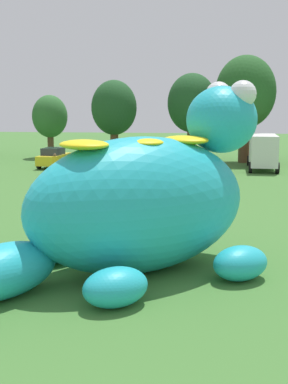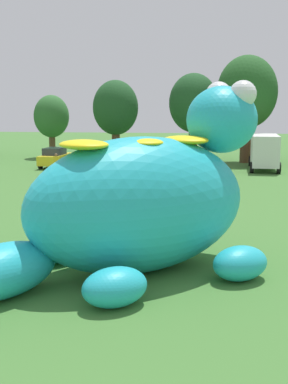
{
  "view_description": "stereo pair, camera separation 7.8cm",
  "coord_description": "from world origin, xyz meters",
  "px_view_note": "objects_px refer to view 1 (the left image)",
  "views": [
    {
      "loc": [
        2.69,
        -15.72,
        5.52
      ],
      "look_at": [
        0.6,
        1.53,
        2.48
      ],
      "focal_mm": 47.68,
      "sensor_mm": 36.0,
      "label": 1
    },
    {
      "loc": [
        2.77,
        -15.71,
        5.52
      ],
      "look_at": [
        0.6,
        1.53,
        2.48
      ],
      "focal_mm": 47.68,
      "sensor_mm": 36.0,
      "label": 2
    }
  ],
  "objects_px": {
    "car_green": "(184,160)",
    "spectator_mid_field": "(55,165)",
    "car_yellow": "(54,158)",
    "box_truck": "(263,151)",
    "car_silver": "(138,159)",
    "giant_inflatable_creature": "(140,203)",
    "car_black": "(98,158)"
  },
  "relations": [
    {
      "from": "car_green",
      "to": "spectator_mid_field",
      "type": "bearing_deg",
      "value": -156.49
    },
    {
      "from": "car_green",
      "to": "spectator_mid_field",
      "type": "relative_size",
      "value": 2.44
    },
    {
      "from": "car_yellow",
      "to": "box_truck",
      "type": "relative_size",
      "value": 0.65
    },
    {
      "from": "car_silver",
      "to": "spectator_mid_field",
      "type": "height_order",
      "value": "car_silver"
    },
    {
      "from": "giant_inflatable_creature",
      "to": "car_yellow",
      "type": "bearing_deg",
      "value": 112.5
    },
    {
      "from": "car_black",
      "to": "spectator_mid_field",
      "type": "distance_m",
      "value": 5.66
    },
    {
      "from": "car_yellow",
      "to": "spectator_mid_field",
      "type": "distance_m",
      "value": 5.1
    },
    {
      "from": "giant_inflatable_creature",
      "to": "box_truck",
      "type": "relative_size",
      "value": 1.69
    },
    {
      "from": "car_yellow",
      "to": "box_truck",
      "type": "xyz_separation_m",
      "value": [
        17.82,
        0.69,
        0.74
      ]
    },
    {
      "from": "car_silver",
      "to": "spectator_mid_field",
      "type": "bearing_deg",
      "value": -143.36
    },
    {
      "from": "box_truck",
      "to": "spectator_mid_field",
      "type": "distance_m",
      "value": 17.18
    },
    {
      "from": "car_yellow",
      "to": "spectator_mid_field",
      "type": "bearing_deg",
      "value": -72.09
    },
    {
      "from": "car_black",
      "to": "box_truck",
      "type": "xyz_separation_m",
      "value": [
        13.98,
        0.35,
        0.74
      ]
    },
    {
      "from": "giant_inflatable_creature",
      "to": "car_green",
      "type": "bearing_deg",
      "value": 89.23
    },
    {
      "from": "car_yellow",
      "to": "spectator_mid_field",
      "type": "relative_size",
      "value": 2.48
    },
    {
      "from": "car_black",
      "to": "car_silver",
      "type": "distance_m",
      "value": 3.71
    },
    {
      "from": "giant_inflatable_creature",
      "to": "car_yellow",
      "type": "height_order",
      "value": "giant_inflatable_creature"
    },
    {
      "from": "car_silver",
      "to": "box_truck",
      "type": "height_order",
      "value": "box_truck"
    },
    {
      "from": "box_truck",
      "to": "car_black",
      "type": "bearing_deg",
      "value": -178.55
    },
    {
      "from": "car_silver",
      "to": "car_black",
      "type": "bearing_deg",
      "value": 167.53
    },
    {
      "from": "car_silver",
      "to": "car_yellow",
      "type": "bearing_deg",
      "value": 176.45
    },
    {
      "from": "giant_inflatable_creature",
      "to": "car_yellow",
      "type": "relative_size",
      "value": 2.59
    },
    {
      "from": "car_silver",
      "to": "box_truck",
      "type": "bearing_deg",
      "value": 6.37
    },
    {
      "from": "car_green",
      "to": "car_black",
      "type": "bearing_deg",
      "value": 172.89
    },
    {
      "from": "car_green",
      "to": "box_truck",
      "type": "distance_m",
      "value": 6.64
    },
    {
      "from": "spectator_mid_field",
      "to": "car_silver",
      "type": "bearing_deg",
      "value": 36.64
    },
    {
      "from": "giant_inflatable_creature",
      "to": "car_yellow",
      "type": "distance_m",
      "value": 28.75
    },
    {
      "from": "car_silver",
      "to": "car_green",
      "type": "relative_size",
      "value": 1.0
    },
    {
      "from": "car_black",
      "to": "car_silver",
      "type": "relative_size",
      "value": 0.99
    },
    {
      "from": "car_black",
      "to": "giant_inflatable_creature",
      "type": "bearing_deg",
      "value": -75.1
    },
    {
      "from": "car_silver",
      "to": "spectator_mid_field",
      "type": "distance_m",
      "value": 7.35
    },
    {
      "from": "giant_inflatable_creature",
      "to": "car_silver",
      "type": "distance_m",
      "value": 26.34
    }
  ]
}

